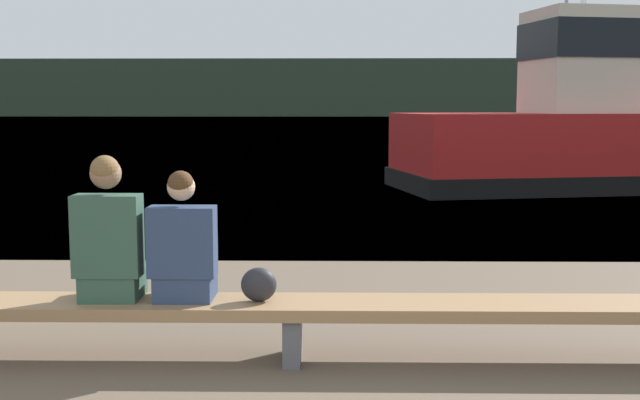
{
  "coord_description": "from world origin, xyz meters",
  "views": [
    {
      "loc": [
        0.53,
        -2.12,
        1.78
      ],
      "look_at": [
        0.39,
        6.31,
        0.77
      ],
      "focal_mm": 45.0,
      "sensor_mm": 36.0,
      "label": 1
    }
  ],
  "objects": [
    {
      "name": "water_surface",
      "position": [
        0.0,
        126.89,
        0.0
      ],
      "size": [
        240.0,
        240.0,
        0.0
      ],
      "primitive_type": "plane",
      "color": "#386084",
      "rests_on": "ground"
    },
    {
      "name": "shopping_bag",
      "position": [
        0.02,
        3.3,
        0.54
      ],
      "size": [
        0.25,
        0.16,
        0.24
      ],
      "color": "#232328",
      "rests_on": "bench_main"
    },
    {
      "name": "moored_sailboat",
      "position": [
        8.76,
        26.02,
        0.63
      ],
      "size": [
        7.09,
        5.04,
        7.34
      ],
      "rotation": [
        0.0,
        0.0,
        2.0
      ],
      "color": "silver",
      "rests_on": "water_surface"
    },
    {
      "name": "person_left",
      "position": [
        -1.02,
        3.31,
        0.86
      ],
      "size": [
        0.46,
        0.4,
        1.01
      ],
      "color": "#2D4C3D",
      "rests_on": "bench_main"
    },
    {
      "name": "person_right",
      "position": [
        -0.5,
        3.32,
        0.8
      ],
      "size": [
        0.46,
        0.4,
        0.91
      ],
      "color": "navy",
      "rests_on": "bench_main"
    },
    {
      "name": "far_shoreline",
      "position": [
        0.0,
        125.09,
        4.33
      ],
      "size": [
        600.0,
        12.0,
        8.67
      ],
      "primitive_type": "cube",
      "color": "#2D3D2D",
      "rests_on": "ground"
    },
    {
      "name": "tugboat_red",
      "position": [
        5.75,
        15.07,
        1.18
      ],
      "size": [
        7.94,
        4.63,
        7.01
      ],
      "rotation": [
        0.0,
        0.0,
        1.77
      ],
      "color": "#A81919",
      "rests_on": "water_surface"
    },
    {
      "name": "bench_main",
      "position": [
        0.25,
        3.31,
        0.36
      ],
      "size": [
        8.94,
        0.52,
        0.42
      ],
      "color": "#8E6B47",
      "rests_on": "ground"
    }
  ]
}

